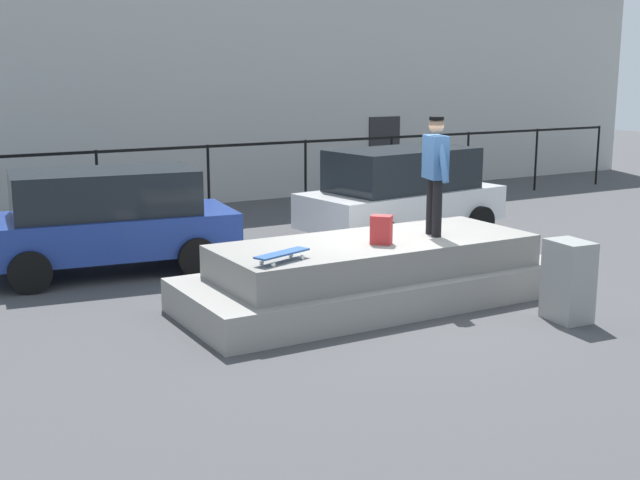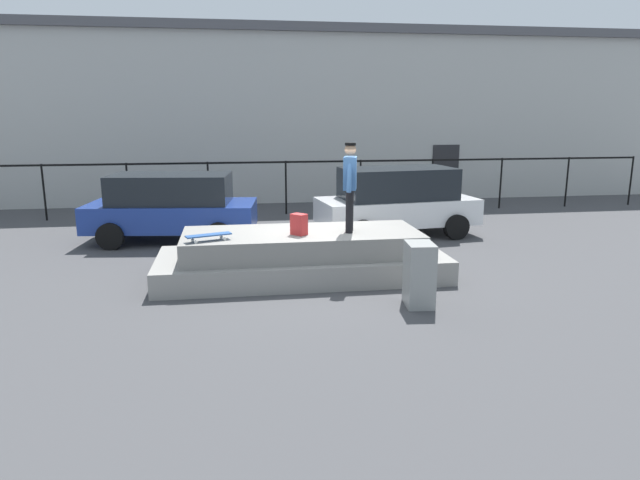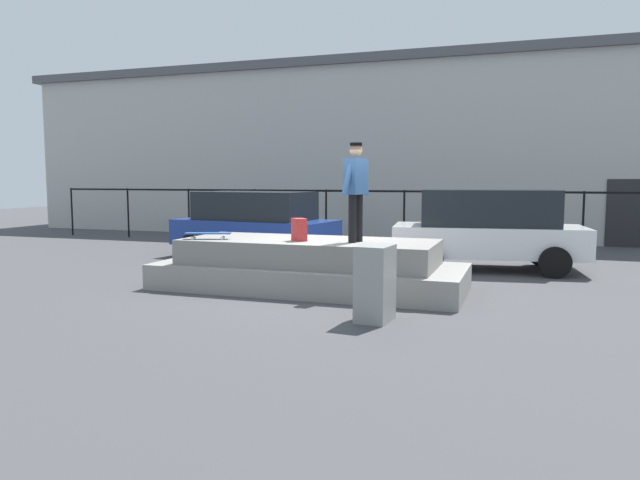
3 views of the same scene
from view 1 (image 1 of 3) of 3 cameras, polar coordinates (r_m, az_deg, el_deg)
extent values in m
plane|color=#424244|center=(12.18, 4.94, -3.91)|extent=(60.00, 60.00, 0.00)
cube|color=gray|center=(11.83, 3.80, -3.21)|extent=(5.60, 2.20, 0.46)
cube|color=gray|center=(11.73, 3.83, -1.06)|extent=(4.59, 1.81, 0.45)
cylinder|color=black|center=(11.91, 8.10, 2.18)|extent=(0.14, 0.14, 0.83)
cylinder|color=black|center=(12.11, 7.69, 2.35)|extent=(0.14, 0.14, 0.83)
cube|color=#33598C|center=(11.92, 8.00, 5.70)|extent=(0.34, 0.48, 0.62)
cylinder|color=#33598C|center=(11.68, 8.51, 5.42)|extent=(0.17, 0.33, 0.61)
cylinder|color=#33598C|center=(12.16, 7.49, 5.70)|extent=(0.17, 0.33, 0.61)
sphere|color=tan|center=(11.88, 8.06, 7.85)|extent=(0.22, 0.22, 0.22)
cylinder|color=black|center=(11.87, 8.07, 8.33)|extent=(0.25, 0.25, 0.05)
cube|color=#264C8C|center=(10.32, -2.64, -0.93)|extent=(0.85, 0.47, 0.02)
cylinder|color=silver|center=(10.47, -1.23, -1.19)|extent=(0.06, 0.05, 0.06)
cylinder|color=silver|center=(10.60, -2.04, -1.04)|extent=(0.06, 0.05, 0.06)
cylinder|color=silver|center=(10.08, -3.26, -1.71)|extent=(0.06, 0.05, 0.06)
cylinder|color=silver|center=(10.22, -4.07, -1.54)|extent=(0.06, 0.05, 0.06)
cube|color=red|center=(11.37, 4.26, 0.71)|extent=(0.34, 0.34, 0.40)
cube|color=navy|center=(13.89, -14.53, 0.45)|extent=(4.29, 2.26, 0.65)
cube|color=black|center=(13.78, -14.67, 3.23)|extent=(3.04, 1.90, 0.71)
cylinder|color=black|center=(14.73, -19.88, -0.55)|extent=(0.66, 0.30, 0.64)
cylinder|color=black|center=(12.96, -19.43, -2.12)|extent=(0.66, 0.30, 0.64)
cylinder|color=black|center=(15.05, -10.19, 0.23)|extent=(0.66, 0.30, 0.64)
cylinder|color=black|center=(13.33, -8.47, -1.20)|extent=(0.66, 0.30, 0.64)
cube|color=white|center=(16.17, 5.69, 2.34)|extent=(4.26, 2.24, 0.66)
cube|color=black|center=(16.07, 5.74, 4.89)|extent=(3.02, 1.88, 0.79)
cylinder|color=black|center=(16.10, 0.20, 1.17)|extent=(0.66, 0.30, 0.64)
cylinder|color=black|center=(14.75, 4.40, 0.15)|extent=(0.66, 0.30, 0.64)
cylinder|color=black|center=(17.72, 6.71, 2.07)|extent=(0.66, 0.30, 0.64)
cylinder|color=black|center=(16.50, 10.99, 1.21)|extent=(0.66, 0.30, 0.64)
cube|color=gray|center=(11.36, 16.80, -2.72)|extent=(0.49, 0.64, 1.08)
cylinder|color=black|center=(17.30, -15.10, 3.25)|extent=(0.06, 0.06, 1.69)
cylinder|color=black|center=(18.05, -7.71, 3.89)|extent=(0.06, 0.06, 1.69)
cylinder|color=black|center=(19.07, -1.01, 4.42)|extent=(0.06, 0.06, 1.69)
cylinder|color=black|center=(20.33, 4.95, 4.83)|extent=(0.06, 0.06, 1.69)
cylinder|color=black|center=(21.78, 10.17, 5.15)|extent=(0.06, 0.06, 1.69)
cylinder|color=black|center=(23.39, 14.71, 5.40)|extent=(0.06, 0.06, 1.69)
cylinder|color=black|center=(25.12, 18.65, 5.58)|extent=(0.06, 0.06, 1.69)
cube|color=black|center=(17.96, -7.78, 6.43)|extent=(24.00, 0.04, 0.06)
cube|color=#B2B2AD|center=(23.35, -13.33, 10.54)|extent=(30.49, 7.09, 5.82)
cube|color=#262628|center=(22.87, 4.45, 6.00)|extent=(1.00, 0.06, 2.00)
camera|label=2|loc=(5.21, 74.60, 2.25)|focal=32.05mm
camera|label=3|loc=(10.13, 62.31, -1.87)|focal=33.24mm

